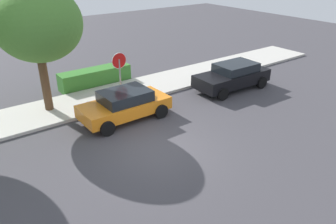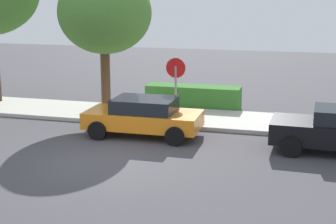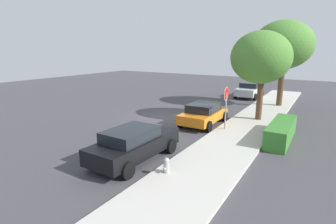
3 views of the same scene
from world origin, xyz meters
name	(u,v)px [view 1 (image 1 of 3)]	position (x,y,z in m)	size (l,w,h in m)	color
ground_plane	(157,148)	(0.00, 0.00, 0.00)	(60.00, 60.00, 0.00)	#423F44
sidewalk_curb	(94,100)	(0.00, 5.51, 0.07)	(32.00, 2.90, 0.14)	beige
stop_sign	(120,69)	(1.03, 4.55, 1.75)	(0.77, 0.08, 2.55)	gray
parked_car_orange	(125,104)	(0.31, 2.92, 0.70)	(3.96, 2.02, 1.33)	orange
parked_car_black	(233,76)	(6.84, 2.66, 0.74)	(4.33, 2.05, 1.41)	black
street_tree_mid_block	(38,24)	(-2.09, 5.55, 4.05)	(3.66, 3.66, 5.69)	#513823
fire_hydrant	(215,72)	(7.36, 4.56, 0.36)	(0.30, 0.22, 0.72)	#A5A5A8
front_yard_hedge	(95,77)	(1.04, 7.51, 0.49)	(4.00, 0.99, 0.97)	#387A2D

